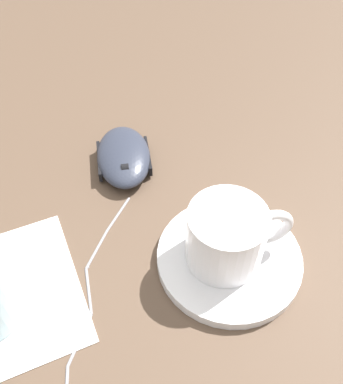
{
  "coord_description": "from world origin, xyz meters",
  "views": [
    {
      "loc": [
        -0.18,
        0.13,
        0.4
      ],
      "look_at": [
        0.02,
        -0.12,
        0.03
      ],
      "focal_mm": 40.0,
      "sensor_mm": 36.0,
      "label": 1
    }
  ],
  "objects": [
    {
      "name": "coffee_cup",
      "position": [
        -0.07,
        -0.1,
        0.05
      ],
      "size": [
        0.09,
        0.1,
        0.07
      ],
      "color": "white",
      "rests_on": "saucer"
    },
    {
      "name": "mouse_cable",
      "position": [
        -0.0,
        0.04,
        0.0
      ],
      "size": [
        0.18,
        0.25,
        0.0
      ],
      "color": "gray",
      "rests_on": "ground"
    },
    {
      "name": "saucer",
      "position": [
        -0.08,
        -0.1,
        0.01
      ],
      "size": [
        0.15,
        0.15,
        0.01
      ],
      "primitive_type": "cylinder",
      "color": "white",
      "rests_on": "ground"
    },
    {
      "name": "computer_mouse",
      "position": [
        0.11,
        -0.14,
        0.02
      ],
      "size": [
        0.13,
        0.13,
        0.03
      ],
      "color": "#2D3342",
      "rests_on": "ground"
    },
    {
      "name": "ground_plane",
      "position": [
        0.0,
        0.0,
        0.0
      ],
      "size": [
        3.0,
        3.0,
        0.0
      ],
      "primitive_type": "plane",
      "color": "brown"
    }
  ]
}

